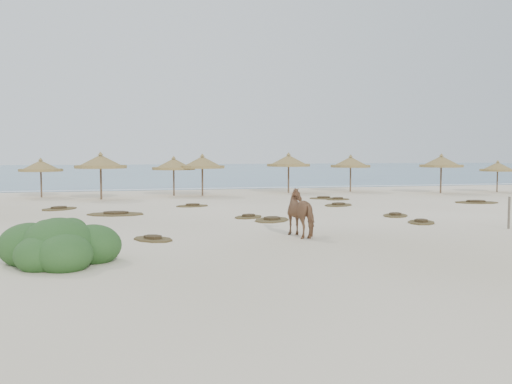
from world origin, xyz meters
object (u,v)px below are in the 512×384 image
Objects in this scene: bush at (59,247)px; palapa_1 at (101,162)px; palapa_0 at (41,166)px; horse at (304,213)px.

palapa_1 is at bearing 88.21° from bush.
palapa_0 is 24.64m from horse.
palapa_0 reaches higher than bush.
palapa_0 is 4.93m from palapa_1.
bush is (-0.69, -22.22, -1.95)m from palapa_1.
palapa_1 reaches higher than horse.
palapa_0 is 1.01× the size of bush.
horse is 0.62× the size of bush.
palapa_1 is 20.40m from horse.
horse is at bearing -61.89° from palapa_0.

